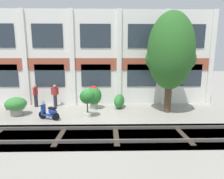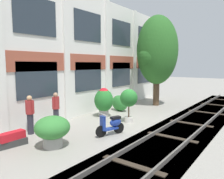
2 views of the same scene
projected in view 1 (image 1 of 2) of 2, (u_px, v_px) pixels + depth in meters
The scene contains 12 objects.
ground_plane at pixel (93, 117), 10.61m from camera, with size 80.00×80.00×0.00m, color #9E998E.
apartment_facade at pixel (96, 59), 13.30m from camera, with size 17.85×0.64×7.04m.
rail_tracks at pixel (88, 138), 8.07m from camera, with size 25.49×2.80×0.43m.
broadleaf_tree at pixel (170, 53), 11.00m from camera, with size 3.04×2.90×6.40m.
potted_plant_low_pan at pixel (87, 98), 10.46m from camera, with size 0.89×0.89×1.73m.
potted_plant_stone_basin at pixel (94, 96), 12.30m from camera, with size 1.08×1.08×1.65m.
potted_plant_fluted_column at pixel (16, 105), 10.86m from camera, with size 1.26×1.26×1.15m.
potted_plant_square_trough at pixel (14, 106), 12.17m from camera, with size 1.07×0.52×0.53m.
scooter_near_curb at pixel (50, 113), 10.08m from camera, with size 1.33×0.67×0.98m.
resident_by_doorway at pixel (55, 95), 12.86m from camera, with size 0.51×0.34×1.64m.
resident_watching_tracks at pixel (36, 95), 12.80m from camera, with size 0.34×0.53×1.67m.
topiary_hedge at pixel (119, 101), 12.56m from camera, with size 1.32×0.70×1.00m, color #2D7A33.
Camera 1 is at (0.96, -10.18, 3.48)m, focal length 28.00 mm.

